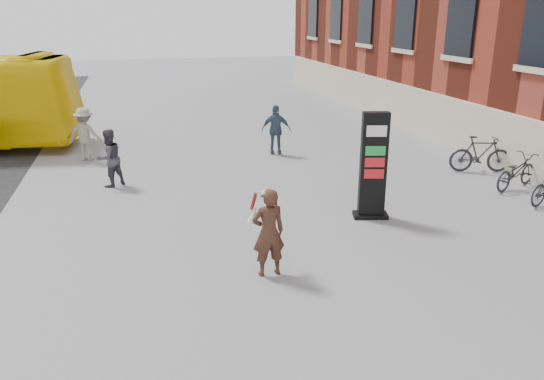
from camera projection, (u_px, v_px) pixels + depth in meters
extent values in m
plane|color=#9E9EA3|center=(233.00, 275.00, 10.00)|extent=(100.00, 100.00, 0.00)
cube|color=beige|center=(483.00, 134.00, 17.42)|extent=(0.18, 44.00, 1.80)
cube|color=black|center=(373.00, 166.00, 12.42)|extent=(0.66, 0.40, 2.56)
cube|color=black|center=(370.00, 215.00, 12.81)|extent=(0.89, 0.60, 0.10)
cube|color=white|center=(376.00, 130.00, 12.14)|extent=(0.52, 0.39, 0.26)
cube|color=#137D30|center=(374.00, 149.00, 12.29)|extent=(0.52, 0.39, 0.23)
cube|color=maroon|center=(374.00, 161.00, 12.38)|extent=(0.52, 0.39, 0.23)
cube|color=maroon|center=(373.00, 172.00, 12.47)|extent=(0.52, 0.39, 0.23)
imported|color=#351F14|center=(268.00, 233.00, 9.77)|extent=(0.65, 0.45, 1.71)
cylinder|color=white|center=(268.00, 193.00, 9.52)|extent=(0.24, 0.24, 0.06)
cone|color=white|center=(275.00, 211.00, 9.96)|extent=(0.24, 0.25, 0.41)
cylinder|color=maroon|center=(275.00, 199.00, 9.88)|extent=(0.13, 0.14, 0.35)
cone|color=white|center=(254.00, 214.00, 9.84)|extent=(0.24, 0.24, 0.41)
cylinder|color=maroon|center=(254.00, 201.00, 9.76)|extent=(0.14, 0.13, 0.35)
imported|color=#383940|center=(109.00, 158.00, 14.87)|extent=(1.01, 0.98, 1.64)
imported|color=gray|center=(85.00, 134.00, 17.48)|extent=(1.29, 1.00, 1.76)
imported|color=#3A4E65|center=(276.00, 130.00, 18.24)|extent=(1.09, 0.70, 1.72)
imported|color=#26262B|center=(516.00, 172.00, 14.79)|extent=(1.94, 1.30, 0.96)
imported|color=#26262B|center=(480.00, 154.00, 16.28)|extent=(1.96, 1.04, 1.13)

